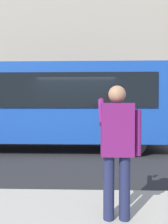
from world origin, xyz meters
The scene contains 4 objects.
ground_plane centered at (0.00, 0.00, 0.00)m, with size 60.00×60.00×0.00m, color #2B2B2D.
building_facade_far centered at (-0.02, -6.80, 5.99)m, with size 28.00×1.55×12.00m.
red_bus centered at (1.28, -0.68, 1.68)m, with size 9.05×2.54×3.08m.
pedestrian_photographer centered at (-0.79, 4.42, 1.14)m, with size 0.53×0.52×1.70m.
Camera 1 is at (-0.44, 7.06, 1.59)m, focal length 33.52 mm.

